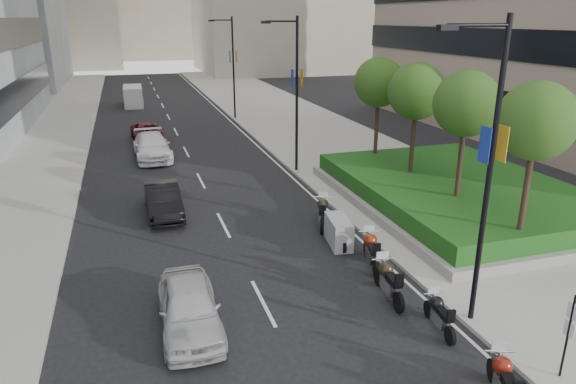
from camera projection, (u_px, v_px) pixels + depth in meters
name	position (u px, v px, depth m)	size (l,w,h in m)	color
ground	(356.00, 369.00, 13.67)	(160.00, 160.00, 0.00)	black
sidewalk_right	(304.00, 128.00, 43.30)	(10.00, 100.00, 0.15)	#9E9B93
sidewalk_left	(32.00, 145.00, 37.33)	(8.00, 100.00, 0.15)	#9E9B93
lane_edge	(243.00, 133.00, 41.81)	(0.12, 100.00, 0.01)	silver
lane_centre	(179.00, 137.00, 40.34)	(0.12, 100.00, 0.01)	silver
planter	(456.00, 199.00, 25.43)	(10.00, 14.00, 0.40)	gray
hedge	(457.00, 188.00, 25.24)	(9.40, 13.40, 0.80)	#1A4E16
tree_0	(537.00, 122.00, 17.95)	(2.80, 2.80, 6.30)	#332319
tree_1	(466.00, 104.00, 21.56)	(2.80, 2.80, 6.30)	#332319
tree_2	(416.00, 92.00, 25.18)	(2.80, 2.80, 6.30)	#332319
tree_3	(379.00, 83.00, 28.79)	(2.80, 2.80, 6.30)	#332319
lamp_post_0	(486.00, 164.00, 14.12)	(2.34, 0.45, 9.00)	black
lamp_post_1	(294.00, 88.00, 29.47)	(2.34, 0.45, 9.00)	black
lamp_post_2	(232.00, 63.00, 45.73)	(2.34, 0.45, 9.00)	black
parking_sign	(568.00, 332.00, 12.76)	(0.06, 0.32, 2.50)	black
motorcycle_1	(504.00, 381.00, 12.32)	(1.00, 2.11, 1.10)	black
motorcycle_2	(439.00, 314.00, 15.23)	(0.66, 1.99, 0.99)	black
motorcycle_3	(388.00, 280.00, 16.97)	(0.80, 2.40, 1.19)	black
motorcycle_4	(371.00, 250.00, 19.18)	(0.90, 2.34, 1.19)	black
motorcycle_5	(339.00, 232.00, 20.96)	(1.03, 2.01, 1.16)	black
motorcycle_6	(323.00, 212.00, 22.94)	(1.12, 2.24, 1.18)	black
car_a	(189.00, 307.00, 15.21)	(1.75, 4.34, 1.48)	#B8B8BA
car_b	(163.00, 200.00, 24.15)	(1.54, 4.43, 1.46)	black
car_c	(152.00, 146.00, 33.96)	(2.24, 5.52, 1.60)	white
car_d	(147.00, 132.00, 38.90)	(2.15, 4.66, 1.30)	maroon
delivery_van	(133.00, 97.00, 54.02)	(1.95, 4.94, 2.06)	silver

